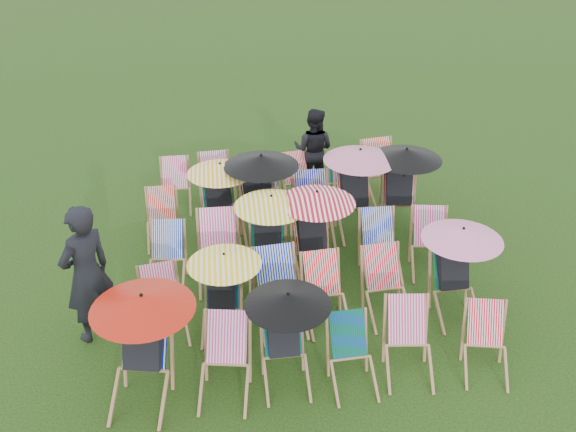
{
  "coord_description": "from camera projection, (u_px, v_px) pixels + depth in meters",
  "views": [
    {
      "loc": [
        -0.99,
        -7.98,
        5.71
      ],
      "look_at": [
        -0.08,
        0.3,
        0.9
      ],
      "focal_mm": 40.0,
      "sensor_mm": 36.0,
      "label": 1
    }
  ],
  "objects": [
    {
      "name": "deckchair_15",
      "position": [
        315.0,
        234.0,
        9.52
      ],
      "size": [
        1.15,
        1.23,
        1.36
      ],
      "rotation": [
        0.0,
        0.0,
        0.1
      ],
      "color": "#9E6F4A",
      "rests_on": "ground"
    },
    {
      "name": "deckchair_16",
      "position": [
        381.0,
        246.0,
        9.71
      ],
      "size": [
        0.61,
        0.85,
        0.92
      ],
      "rotation": [
        0.0,
        0.0,
        0.01
      ],
      "color": "#9E6F4A",
      "rests_on": "ground"
    },
    {
      "name": "deckchair_13",
      "position": [
        219.0,
        252.0,
        9.47
      ],
      "size": [
        0.68,
        0.95,
        1.02
      ],
      "rotation": [
        0.0,
        0.0,
        -0.0
      ],
      "color": "#9E6F4A",
      "rests_on": "ground"
    },
    {
      "name": "deckchair_22",
      "position": [
        357.0,
        190.0,
        10.66
      ],
      "size": [
        1.21,
        1.27,
        1.43
      ],
      "rotation": [
        0.0,
        0.0,
        0.05
      ],
      "color": "#9E6F4A",
      "rests_on": "ground"
    },
    {
      "name": "deckchair_0",
      "position": [
        141.0,
        348.0,
        7.32
      ],
      "size": [
        1.19,
        1.27,
        1.41
      ],
      "rotation": [
        0.0,
        0.0,
        -0.2
      ],
      "color": "#9E6F4A",
      "rests_on": "ground"
    },
    {
      "name": "deckchair_9",
      "position": [
        326.0,
        294.0,
        8.69
      ],
      "size": [
        0.68,
        0.89,
        0.9
      ],
      "rotation": [
        0.0,
        0.0,
        0.1
      ],
      "color": "#9E6F4A",
      "rests_on": "ground"
    },
    {
      "name": "deckchair_11",
      "position": [
        457.0,
        271.0,
        8.74
      ],
      "size": [
        1.1,
        1.15,
        1.3
      ],
      "rotation": [
        0.0,
        0.0,
        0.05
      ],
      "color": "#9E6F4A",
      "rests_on": "ground"
    },
    {
      "name": "deckchair_14",
      "position": [
        269.0,
        236.0,
        9.51
      ],
      "size": [
        1.11,
        1.17,
        1.32
      ],
      "rotation": [
        0.0,
        0.0,
        -0.08
      ],
      "color": "#9E6F4A",
      "rests_on": "ground"
    },
    {
      "name": "deckchair_18",
      "position": [
        162.0,
        219.0,
        10.49
      ],
      "size": [
        0.59,
        0.8,
        0.85
      ],
      "rotation": [
        0.0,
        0.0,
        0.04
      ],
      "color": "#9E6F4A",
      "rests_on": "ground"
    },
    {
      "name": "deckchair_1",
      "position": [
        225.0,
        363.0,
        7.52
      ],
      "size": [
        0.74,
        0.93,
        0.92
      ],
      "rotation": [
        0.0,
        0.0,
        -0.16
      ],
      "color": "#9E6F4A",
      "rests_on": "ground"
    },
    {
      "name": "deckchair_4",
      "position": [
        409.0,
        343.0,
        7.82
      ],
      "size": [
        0.67,
        0.88,
        0.9
      ],
      "rotation": [
        0.0,
        0.0,
        -0.1
      ],
      "color": "#9E6F4A",
      "rests_on": "ground"
    },
    {
      "name": "deckchair_5",
      "position": [
        487.0,
        344.0,
        7.86
      ],
      "size": [
        0.69,
        0.86,
        0.83
      ],
      "rotation": [
        0.0,
        0.0,
        -0.2
      ],
      "color": "#9E6F4A",
      "rests_on": "ground"
    },
    {
      "name": "deckchair_21",
      "position": [
        313.0,
        209.0,
        10.61
      ],
      "size": [
        0.69,
        0.95,
        1.02
      ],
      "rotation": [
        0.0,
        0.0,
        0.02
      ],
      "color": "#9E6F4A",
      "rests_on": "ground"
    },
    {
      "name": "deckchair_23",
      "position": [
        401.0,
        188.0,
        10.74
      ],
      "size": [
        1.19,
        1.27,
        1.41
      ],
      "rotation": [
        0.0,
        0.0,
        -0.17
      ],
      "color": "#9E6F4A",
      "rests_on": "ground"
    },
    {
      "name": "person_rear",
      "position": [
        313.0,
        150.0,
        11.95
      ],
      "size": [
        0.96,
        0.87,
        1.61
      ],
      "primitive_type": "imported",
      "rotation": [
        0.0,
        0.0,
        2.73
      ],
      "color": "black",
      "rests_on": "ground"
    },
    {
      "name": "deckchair_17",
      "position": [
        431.0,
        244.0,
        9.77
      ],
      "size": [
        0.72,
        0.91,
        0.91
      ],
      "rotation": [
        0.0,
        0.0,
        -0.15
      ],
      "color": "#9E6F4A",
      "rests_on": "ground"
    },
    {
      "name": "deckchair_28",
      "position": [
        343.0,
        180.0,
        11.69
      ],
      "size": [
        0.61,
        0.82,
        0.85
      ],
      "rotation": [
        0.0,
        0.0,
        -0.06
      ],
      "color": "#9E6F4A",
      "rests_on": "ground"
    },
    {
      "name": "deckchair_24",
      "position": [
        175.0,
        186.0,
        11.49
      ],
      "size": [
        0.57,
        0.8,
        0.85
      ],
      "rotation": [
        0.0,
        0.0,
        0.01
      ],
      "color": "#9E6F4A",
      "rests_on": "ground"
    },
    {
      "name": "person_left",
      "position": [
        87.0,
        274.0,
        8.17
      ],
      "size": [
        0.84,
        0.84,
        1.97
      ],
      "primitive_type": "imported",
      "rotation": [
        0.0,
        0.0,
        3.92
      ],
      "color": "black",
      "rests_on": "ground"
    },
    {
      "name": "deckchair_7",
      "position": [
        222.0,
        293.0,
        8.44
      ],
      "size": [
        0.98,
        1.04,
        1.16
      ],
      "rotation": [
        0.0,
        0.0,
        -0.12
      ],
      "color": "#9E6F4A",
      "rests_on": "ground"
    },
    {
      "name": "deckchair_29",
      "position": [
        384.0,
        173.0,
        11.78
      ],
      "size": [
        0.83,
        1.04,
        1.02
      ],
      "rotation": [
        0.0,
        0.0,
        0.17
      ],
      "color": "#9E6F4A",
      "rests_on": "ground"
    },
    {
      "name": "ground",
      "position": [
        295.0,
        276.0,
        9.82
      ],
      "size": [
        100.0,
        100.0,
        0.0
      ],
      "primitive_type": "plane",
      "color": "black",
      "rests_on": "ground"
    },
    {
      "name": "deckchair_12",
      "position": [
        166.0,
        257.0,
        9.5
      ],
      "size": [
        0.64,
        0.84,
        0.86
      ],
      "rotation": [
        0.0,
        0.0,
        -0.09
      ],
      "color": "#9E6F4A",
      "rests_on": "ground"
    },
    {
      "name": "deckchair_19",
      "position": [
        220.0,
        200.0,
        10.52
      ],
      "size": [
        1.08,
        1.16,
        1.29
      ],
      "rotation": [
        0.0,
        0.0,
        0.11
      ],
      "color": "#9E6F4A",
      "rests_on": "ground"
    },
    {
      "name": "deckchair_8",
      "position": [
        280.0,
        293.0,
        8.63
      ],
      "size": [
        0.76,
        0.98,
        0.99
      ],
      "rotation": [
        0.0,
        0.0,
        0.12
      ],
      "color": "#9E6F4A",
      "rests_on": "ground"
    },
    {
      "name": "deckchair_20",
      "position": [
        260.0,
        196.0,
        10.45
      ],
      "size": [
        1.22,
        1.3,
        1.44
      ],
      "rotation": [
        0.0,
        0.0,
        0.12
      ],
      "color": "#9E6F4A",
      "rests_on": "ground"
    },
    {
      "name": "deckchair_3",
      "position": [
        352.0,
        357.0,
        7.66
      ],
      "size": [
        0.6,
        0.8,
        0.83
      ],
      "rotation": [
        0.0,
        0.0,
        0.07
      ],
      "color": "#9E6F4A",
      "rests_on": "ground"
    },
    {
      "name": "deckchair_2",
      "position": [
        286.0,
        338.0,
        7.62
      ],
      "size": [
        1.03,
        1.08,
        1.22
      ],
      "rotation": [
        0.0,
        0.0,
        0.03
      ],
      "color": "#9E6F4A",
      "rests_on": "ground"
    },
    {
      "name": "deckchair_26",
      "position": [
        265.0,
        185.0,
        11.56
      ],
      "size": [
        0.59,
        0.79,
        0.82
      ],
      "rotation": [
        0.0,
        0.0,
        -0.07
      ],
      "color": "#9E6F4A",
      "rests_on": "ground"
    },
    {
      "name": "deckchair_6",
      "position": [
        163.0,
        306.0,
        8.48
      ],
      "size": [
        0.72,
        0.9,
        0.87
      ],
      "rotation": [
        0.0,
        0.0,
        0.2
      ],
      "color": "#9E6F4A",
      "rests_on": "ground"
    },
    {
      "name": "deckchair_27",
      "position": [
        298.0,
        181.0,
        11.67
      ],
      "size": [
        0.71,
        0.88,
        0.86
      ],
      "rotation": [
        0.0,
        0.0,
        0.19
      ],
      "color": "#9E6F4A",
      "rests_on": "ground"
    },
    {
      "name": "deckchair_10",
      "position": [
        387.0,
        287.0,
        8.81
      ],
      "size": [
        0.68,
        0.89,
        0.91
      ],
      "rotation": [
        0.0,
        0.0,
        0.1
      ],
      "color": "#9E6F4A",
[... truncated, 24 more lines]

